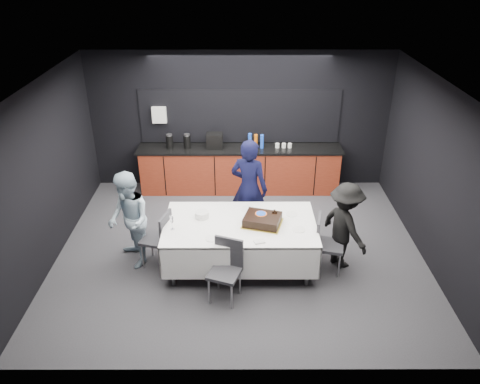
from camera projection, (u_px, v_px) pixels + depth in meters
name	position (u px, v px, depth m)	size (l,w,h in m)	color
ground	(240.00, 250.00, 7.86)	(6.00, 6.00, 0.00)	#3C3C40
room_shell	(240.00, 147.00, 6.99)	(6.04, 5.04, 2.82)	white
kitchenette	(239.00, 165.00, 9.56)	(4.10, 0.64, 2.05)	maroon
party_table	(240.00, 231.00, 7.21)	(2.32, 1.32, 0.78)	#99999E
cake_assembly	(262.00, 220.00, 7.09)	(0.68, 0.60, 0.18)	gold
plate_stack	(202.00, 215.00, 7.26)	(0.21, 0.21, 0.10)	white
loose_plate_near	(212.00, 238.00, 6.76)	(0.19, 0.19, 0.01)	white
loose_plate_right_a	(292.00, 214.00, 7.37)	(0.18, 0.18, 0.01)	white
loose_plate_right_b	(299.00, 230.00, 6.97)	(0.20, 0.20, 0.01)	white
loose_plate_far	(248.00, 209.00, 7.51)	(0.22, 0.22, 0.01)	white
fork_pile	(259.00, 242.00, 6.67)	(0.15, 0.10, 0.02)	white
champagne_flute	(172.00, 220.00, 6.91)	(0.06, 0.06, 0.22)	white
chair_left	(160.00, 235.00, 7.28)	(0.51, 0.51, 0.92)	#2E2E33
chair_right	(325.00, 240.00, 7.16)	(0.50, 0.50, 0.92)	#2E2E33
chair_near	(226.00, 265.00, 6.61)	(0.54, 0.54, 0.92)	#2E2E33
person_center	(249.00, 189.00, 7.91)	(0.65, 0.43, 1.78)	black
person_left	(129.00, 220.00, 7.20)	(0.76, 0.59, 1.57)	#9EB6C7
person_right	(345.00, 226.00, 7.19)	(0.92, 0.53, 1.43)	black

